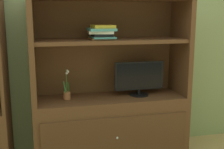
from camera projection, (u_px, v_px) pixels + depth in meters
painted_rear_wall at (104, 27)px, 3.27m from camera, size 6.00×0.10×2.80m
media_console at (111, 111)px, 3.11m from camera, size 1.59×0.54×1.71m
tv_monitor at (139, 78)px, 3.11m from camera, size 0.53×0.20×0.36m
potted_plant at (67, 93)px, 2.98m from camera, size 0.07×0.13×0.31m
magazine_stack at (102, 32)px, 2.91m from camera, size 0.27×0.34×0.14m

